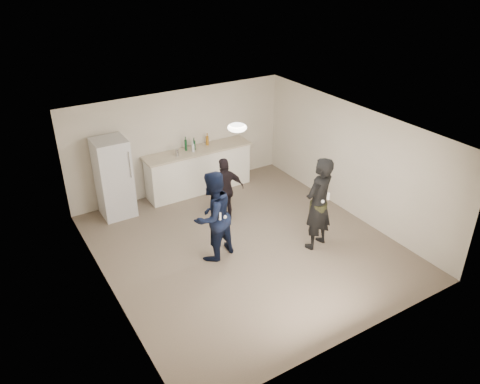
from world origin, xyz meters
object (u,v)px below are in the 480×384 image
counter (199,171)px  man (213,216)px  fridge (114,178)px  woman (319,204)px  shaker (177,153)px  spectator (225,190)px

counter → man: size_ratio=1.44×
fridge → counter: bearing=1.9°
woman → fridge: bearing=-62.9°
fridge → woman: (3.02, -3.32, 0.07)m
shaker → man: size_ratio=0.09×
woman → spectator: woman is taller
counter → shaker: (-0.58, -0.09, 0.65)m
counter → woman: 3.53m
woman → shaker: bearing=-80.9°
man → spectator: bearing=-145.9°
fridge → spectator: fridge is taller
woman → spectator: bearing=-75.5°
woman → counter: bearing=-90.1°
counter → woman: woman is taller
counter → spectator: size_ratio=1.77×
counter → spectator: (-0.14, -1.54, 0.21)m
man → fridge: bearing=-84.2°
counter → fridge: 2.14m
counter → man: (-1.02, -2.64, 0.38)m
shaker → spectator: (0.44, -1.46, -0.44)m
fridge → man: (1.08, -2.57, 0.00)m
man → spectator: 1.42m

